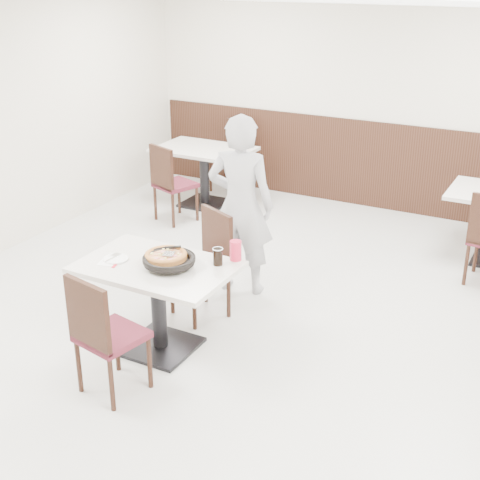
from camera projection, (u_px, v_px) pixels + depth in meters
The scene contains 19 objects.
floor at pixel (236, 323), 5.84m from camera, with size 7.00×7.00×0.00m, color #A9A9A4.
wall_back at pixel (372, 96), 8.15m from camera, with size 6.00×0.04×2.80m, color beige.
wainscot_back at pixel (366, 164), 8.46m from camera, with size 5.90×0.03×1.10m, color black.
main_table at pixel (159, 307), 5.32m from camera, with size 1.20×0.80×0.75m, color silver, non-canonical shape.
chair_near at pixel (112, 333), 4.76m from camera, with size 0.42×0.42×0.95m, color black, non-canonical shape.
chair_far at pixel (199, 266), 5.80m from camera, with size 0.42×0.42×0.95m, color black, non-canonical shape.
trivet at pixel (167, 265), 5.14m from camera, with size 0.11×0.11×0.04m, color black.
pizza_pan at pixel (169, 262), 5.12m from camera, with size 0.39×0.39×0.01m, color black.
pizza at pixel (166, 257), 5.17m from camera, with size 0.33×0.33×0.02m, color #AF6D2F.
pizza_server at pixel (169, 254), 5.15m from camera, with size 0.08×0.10×0.00m, color silver.
napkin at pixel (109, 262), 5.22m from camera, with size 0.15×0.15×0.00m, color white.
side_plate at pixel (116, 259), 5.26m from camera, with size 0.20×0.20×0.01m, color white.
fork at pixel (111, 259), 5.24m from camera, with size 0.01×0.15×0.00m, color silver.
cola_glass at pixel (218, 257), 5.15m from camera, with size 0.07×0.07×0.13m, color black.
red_cup at pixel (236, 251), 5.23m from camera, with size 0.09×0.09×0.16m, color red.
diner_person at pixel (241, 206), 6.13m from camera, with size 0.62×0.41×1.70m, color #ADADB1.
bg_table_left at pixel (205, 177), 8.56m from camera, with size 1.20×0.80×0.75m, color silver, non-canonical shape.
bg_chair_left_near at pixel (175, 183), 7.99m from camera, with size 0.42×0.42×0.95m, color black, non-canonical shape.
bg_chair_left_far at pixel (229, 157), 9.02m from camera, with size 0.42×0.42×0.95m, color black, non-canonical shape.
Camera 1 is at (2.43, -4.49, 2.93)m, focal length 50.00 mm.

